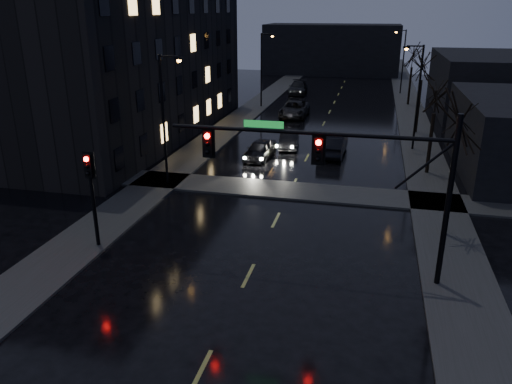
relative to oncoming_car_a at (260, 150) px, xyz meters
The scene contains 21 objects.
sidewalk_left 11.34m from the oncoming_car_a, 117.04° to the left, with size 3.00×140.00×0.12m, color #2D2D2B.
sidewalk_right 15.58m from the oncoming_car_a, 40.39° to the left, with size 3.00×140.00×0.12m, color #2D2D2B.
sidewalk_cross 7.27m from the oncoming_car_a, 62.40° to the right, with size 40.00×3.00×0.12m, color #2D2D2B.
apartment_block 15.06m from the oncoming_car_a, 158.86° to the left, with size 12.00×30.00×12.00m, color black.
commercial_right_far 30.86m from the oncoming_car_a, 48.60° to the left, with size 12.00×18.00×6.00m, color black.
far_block 53.19m from the oncoming_car_a, 89.62° to the left, with size 22.00×10.00×8.00m, color black.
signal_mast 17.96m from the oncoming_car_a, 65.66° to the right, with size 11.11×0.41×7.00m.
signal_pole_left 16.62m from the oncoming_car_a, 104.60° to the right, with size 0.35×0.41×4.53m.
tree_near 16.96m from the oncoming_car_a, 42.88° to the right, with size 3.52×3.52×8.08m.
tree_mid_a 12.86m from the oncoming_car_a, ahead, with size 3.30×3.30×7.58m.
tree_mid_b 17.20m from the oncoming_car_a, 43.32° to the left, with size 3.74×3.74×8.59m.
tree_far 28.22m from the oncoming_car_a, 64.89° to the left, with size 3.43×3.43×7.88m.
streetlight_l_near 9.07m from the oncoming_car_a, 121.45° to the right, with size 1.53×0.28×8.00m.
streetlight_l_far 20.93m from the oncoming_car_a, 101.89° to the left, with size 1.53×0.28×8.00m.
streetlight_r_mid 12.73m from the oncoming_car_a, 24.93° to the left, with size 1.53×0.28×8.00m.
streetlight_r_far 35.08m from the oncoming_car_a, 71.71° to the left, with size 1.53×0.28×8.00m.
oncoming_car_a is the anchor object (origin of this frame).
oncoming_car_b 3.98m from the oncoming_car_a, 67.03° to the left, with size 1.43×4.11×1.36m, color black.
oncoming_car_c 15.68m from the oncoming_car_a, 89.82° to the left, with size 2.62×5.68×1.58m, color black.
oncoming_car_d 30.22m from the oncoming_car_a, 93.44° to the left, with size 2.23×5.48×1.59m, color black.
lead_car 5.66m from the oncoming_car_a, 24.28° to the left, with size 1.75×5.03×1.66m, color black.
Camera 1 is at (4.53, -9.81, 10.54)m, focal length 35.00 mm.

